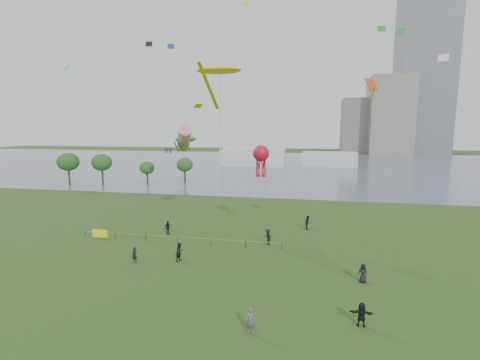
% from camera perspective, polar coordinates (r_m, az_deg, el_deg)
% --- Properties ---
extents(ground_plane, '(400.00, 400.00, 0.00)m').
position_cam_1_polar(ground_plane, '(28.55, -4.07, -19.18)').
color(ground_plane, '#1F3A12').
extents(lake, '(400.00, 120.00, 0.08)m').
position_cam_1_polar(lake, '(125.24, 7.91, 2.45)').
color(lake, slate).
rests_on(lake, ground_plane).
extents(tower, '(24.00, 24.00, 120.00)m').
position_cam_1_polar(tower, '(205.52, 28.29, 20.77)').
color(tower, slate).
rests_on(tower, ground_plane).
extents(building_mid, '(20.00, 20.00, 38.00)m').
position_cam_1_polar(building_mid, '(190.54, 23.27, 9.65)').
color(building_mid, gray).
rests_on(building_mid, ground_plane).
extents(building_low, '(16.00, 18.00, 28.00)m').
position_cam_1_polar(building_low, '(194.02, 18.73, 8.38)').
color(building_low, slate).
rests_on(building_low, ground_plane).
extents(pavilion_left, '(22.00, 8.00, 6.00)m').
position_cam_1_polar(pavilion_left, '(121.25, 2.12, 3.74)').
color(pavilion_left, silver).
rests_on(pavilion_left, ground_plane).
extents(pavilion_right, '(18.00, 7.00, 5.00)m').
position_cam_1_polar(pavilion_right, '(123.05, 14.41, 3.31)').
color(pavilion_right, silver).
rests_on(pavilion_right, ground_plane).
extents(trees, '(29.06, 13.24, 7.62)m').
position_cam_1_polar(trees, '(85.90, -20.26, 2.56)').
color(trees, '#382519').
rests_on(trees, ground_plane).
extents(fence, '(24.07, 0.07, 1.05)m').
position_cam_1_polar(fence, '(44.00, -17.71, -8.65)').
color(fence, black).
rests_on(fence, ground_plane).
extents(kite_flyer, '(0.70, 0.51, 1.76)m').
position_cam_1_polar(kite_flyer, '(24.34, 1.78, -22.07)').
color(kite_flyer, '#5A5C62').
rests_on(kite_flyer, ground_plane).
extents(spectator_a, '(0.98, 1.09, 1.85)m').
position_cam_1_polar(spectator_a, '(36.14, -9.85, -11.55)').
color(spectator_a, black).
rests_on(spectator_a, ground_plane).
extents(spectator_b, '(1.26, 1.37, 1.85)m').
position_cam_1_polar(spectator_b, '(40.38, 4.59, -9.26)').
color(spectator_b, black).
rests_on(spectator_b, ground_plane).
extents(spectator_c, '(0.84, 1.07, 1.70)m').
position_cam_1_polar(spectator_c, '(44.93, -11.78, -7.66)').
color(spectator_c, black).
rests_on(spectator_c, ground_plane).
extents(spectator_d, '(0.99, 0.91, 1.70)m').
position_cam_1_polar(spectator_d, '(32.84, 19.54, -14.18)').
color(spectator_d, black).
rests_on(spectator_d, ground_plane).
extents(spectator_e, '(1.56, 0.54, 1.67)m').
position_cam_1_polar(spectator_e, '(26.38, 19.32, -20.11)').
color(spectator_e, black).
rests_on(spectator_e, ground_plane).
extents(spectator_f, '(0.65, 0.50, 1.58)m').
position_cam_1_polar(spectator_f, '(36.77, -16.91, -11.67)').
color(spectator_f, black).
rests_on(spectator_f, ground_plane).
extents(spectator_g, '(0.78, 0.96, 1.84)m').
position_cam_1_polar(spectator_g, '(46.91, 11.08, -6.85)').
color(spectator_g, black).
rests_on(spectator_g, ground_plane).
extents(kite_stingray, '(5.41, 10.17, 20.29)m').
position_cam_1_polar(kite_stingray, '(42.07, -3.53, 17.49)').
color(kite_stingray, '#3F3F42').
extents(kite_windsock, '(4.22, 6.59, 13.75)m').
position_cam_1_polar(kite_windsock, '(47.56, -9.18, 6.77)').
color(kite_windsock, '#3F3F42').
extents(kite_creature, '(6.70, 11.48, 12.18)m').
position_cam_1_polar(kite_creature, '(49.14, -8.87, 6.63)').
color(kite_creature, '#3F3F42').
extents(kite_octopus, '(3.30, 7.49, 11.22)m').
position_cam_1_polar(kite_octopus, '(42.04, 3.47, 4.26)').
color(kite_octopus, '#3F3F42').
extents(kite_delta, '(5.42, 15.85, 17.71)m').
position_cam_1_polar(kite_delta, '(33.56, 20.46, 12.61)').
color(kite_delta, '#3F3F42').
extents(small_kites, '(43.31, 15.00, 11.49)m').
position_cam_1_polar(small_kites, '(46.03, 1.99, 22.13)').
color(small_kites, black).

